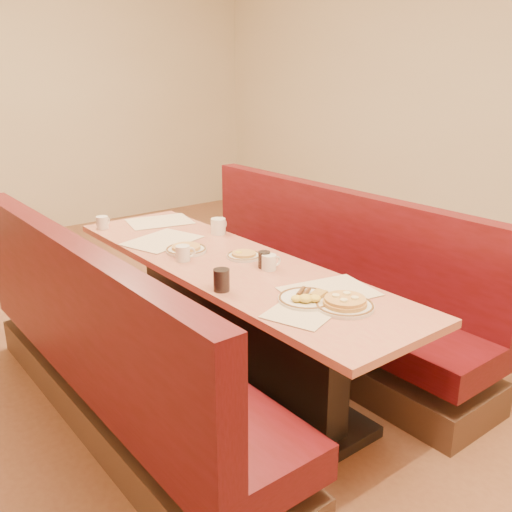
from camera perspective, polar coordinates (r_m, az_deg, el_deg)
ground at (r=3.53m, az=-2.47°, el=-12.20°), size 8.00×8.00×0.00m
room_envelope at (r=3.04m, az=-3.01°, el=20.94°), size 6.04×8.04×2.82m
diner_table at (r=3.35m, az=-2.56°, el=-6.70°), size 0.70×2.50×0.75m
booth_left at (r=3.04m, az=-14.00°, el=-10.38°), size 0.55×2.50×1.05m
booth_right at (r=3.80m, az=6.45°, el=-3.91°), size 0.55×2.50×1.05m
placemat_near_left at (r=2.60m, az=4.94°, el=-5.35°), size 0.44×0.38×0.00m
placemat_near_right at (r=2.81m, az=7.30°, el=-3.53°), size 0.49×0.40×0.00m
placemat_far_left at (r=3.64m, az=-9.35°, el=1.55°), size 0.52×0.45×0.00m
placemat_far_right at (r=4.10m, az=-9.61°, el=3.43°), size 0.49×0.41×0.00m
pancake_plate at (r=2.64m, az=8.88°, el=-4.75°), size 0.27×0.27×0.06m
eggs_plate at (r=2.69m, az=5.08°, el=-4.24°), size 0.27×0.27×0.05m
extra_plate_mid at (r=3.28m, az=-1.24°, el=0.08°), size 0.20×0.20×0.04m
extra_plate_far at (r=3.41m, az=-7.02°, el=0.70°), size 0.24×0.24×0.05m
coffee_mug_a at (r=3.08m, az=1.36°, el=-0.60°), size 0.11×0.08×0.08m
coffee_mug_b at (r=3.25m, az=-7.27°, el=0.31°), size 0.12×0.08×0.09m
coffee_mug_c at (r=3.75m, az=-3.76°, el=3.02°), size 0.13×0.10×0.10m
coffee_mug_d at (r=4.00m, az=-15.10°, el=3.28°), size 0.11×0.08×0.08m
soda_tumbler_near at (r=2.79m, az=-3.47°, el=-2.42°), size 0.08×0.08×0.11m
soda_tumbler_mid at (r=3.11m, az=0.83°, el=-0.38°), size 0.07×0.07×0.09m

